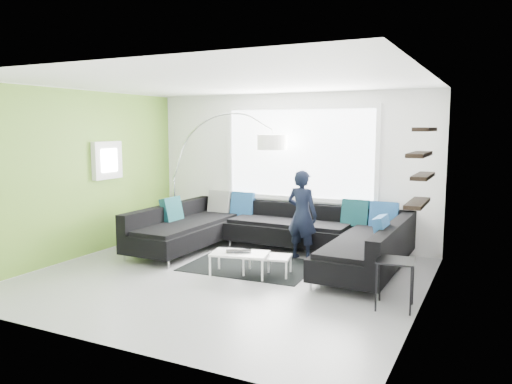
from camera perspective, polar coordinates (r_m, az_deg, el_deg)
ground at (r=7.38m, az=-3.73°, el=-9.75°), size 5.50×5.50×0.00m
room_shell at (r=7.22m, az=-2.77°, el=4.49°), size 5.54×5.04×2.82m
sectional_sofa at (r=8.26m, az=1.58°, el=-4.98°), size 4.27×2.68×0.91m
rug at (r=7.96m, az=-0.61°, el=-8.42°), size 2.02×1.51×0.01m
coffee_table at (r=7.44m, az=-0.28°, el=-8.20°), size 1.17×0.83×0.35m
arc_lamp at (r=9.69m, az=-9.38°, el=1.66°), size 2.28×0.70×2.44m
side_table at (r=6.34m, az=15.59°, el=-10.09°), size 0.48×0.48×0.60m
person at (r=8.27m, az=5.28°, el=-2.61°), size 0.66×0.53×1.49m
laptop at (r=7.35m, az=-2.01°, el=-6.88°), size 0.57×0.55×0.03m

